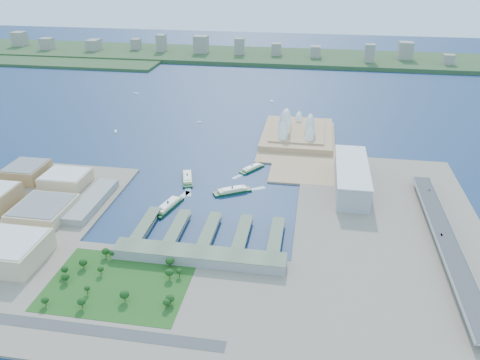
% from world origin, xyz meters
% --- Properties ---
extents(ground, '(3000.00, 3000.00, 0.00)m').
position_xyz_m(ground, '(0.00, 0.00, 0.00)').
color(ground, '#0E2345').
rests_on(ground, ground).
extents(west_land, '(220.00, 390.00, 3.00)m').
position_xyz_m(west_land, '(-250.00, -105.00, 1.50)').
color(west_land, gray).
rests_on(west_land, ground).
extents(south_land, '(720.00, 180.00, 3.00)m').
position_xyz_m(south_land, '(0.00, -210.00, 1.50)').
color(south_land, gray).
rests_on(south_land, ground).
extents(east_land, '(240.00, 500.00, 3.00)m').
position_xyz_m(east_land, '(240.00, -50.00, 1.50)').
color(east_land, gray).
rests_on(east_land, ground).
extents(peninsula, '(135.00, 220.00, 3.00)m').
position_xyz_m(peninsula, '(107.50, 260.00, 1.50)').
color(peninsula, tan).
rests_on(peninsula, ground).
extents(far_shore, '(2200.00, 260.00, 12.00)m').
position_xyz_m(far_shore, '(0.00, 980.00, 6.00)').
color(far_shore, '#2D4926').
rests_on(far_shore, ground).
extents(opera_house, '(134.00, 180.00, 58.00)m').
position_xyz_m(opera_house, '(105.00, 280.00, 32.00)').
color(opera_house, white).
rests_on(opera_house, peninsula).
extents(toaster_building, '(45.00, 155.00, 35.00)m').
position_xyz_m(toaster_building, '(195.00, 80.00, 20.50)').
color(toaster_building, '#95959B').
rests_on(toaster_building, east_land).
extents(expressway, '(26.00, 340.00, 11.85)m').
position_xyz_m(expressway, '(300.00, -60.00, 8.93)').
color(expressway, gray).
rests_on(expressway, east_land).
extents(west_buildings, '(200.00, 280.00, 27.00)m').
position_xyz_m(west_buildings, '(-250.00, -70.00, 16.50)').
color(west_buildings, '#9D7A4E').
rests_on(west_buildings, west_land).
extents(ferry_wharves, '(184.00, 90.00, 9.30)m').
position_xyz_m(ferry_wharves, '(14.00, -75.00, 4.65)').
color(ferry_wharves, '#515F48').
rests_on(ferry_wharves, ground).
extents(terminal_building, '(200.00, 28.00, 12.00)m').
position_xyz_m(terminal_building, '(15.00, -135.00, 9.00)').
color(terminal_building, gray).
rests_on(terminal_building, south_land).
extents(park, '(150.00, 110.00, 16.00)m').
position_xyz_m(park, '(-60.00, -190.00, 11.00)').
color(park, '#194714').
rests_on(park, south_land).
extents(far_skyline, '(1900.00, 140.00, 55.00)m').
position_xyz_m(far_skyline, '(0.00, 960.00, 39.50)').
color(far_skyline, gray).
rests_on(far_skyline, far_shore).
extents(ferry_a, '(30.77, 60.19, 11.04)m').
position_xyz_m(ferry_a, '(-54.44, 70.58, 5.52)').
color(ferry_a, '#0D351A').
rests_on(ferry_a, ground).
extents(ferry_b, '(37.64, 46.93, 9.17)m').
position_xyz_m(ferry_b, '(39.97, 123.57, 4.58)').
color(ferry_b, '#0D351A').
rests_on(ferry_b, ground).
extents(ferry_c, '(30.85, 63.28, 11.60)m').
position_xyz_m(ferry_c, '(-57.44, -20.10, 5.80)').
color(ferry_c, '#0D351A').
rests_on(ferry_c, ground).
extents(ferry_d, '(56.44, 40.64, 10.73)m').
position_xyz_m(ferry_d, '(22.39, 39.91, 5.36)').
color(ferry_d, '#0D351A').
rests_on(ferry_d, ground).
extents(boat_a, '(9.43, 15.73, 2.98)m').
position_xyz_m(boat_a, '(-249.89, 253.77, 1.49)').
color(boat_a, white).
rests_on(boat_a, ground).
extents(boat_b, '(10.05, 6.71, 2.57)m').
position_xyz_m(boat_b, '(-100.71, 333.84, 1.28)').
color(boat_b, white).
rests_on(boat_b, ground).
extents(boat_c, '(6.73, 11.59, 2.51)m').
position_xyz_m(boat_c, '(166.25, 379.63, 1.25)').
color(boat_c, white).
rests_on(boat_c, ground).
extents(boat_d, '(16.32, 7.63, 2.69)m').
position_xyz_m(boat_d, '(-306.40, 515.66, 1.35)').
color(boat_d, white).
rests_on(boat_d, ground).
extents(boat_e, '(5.50, 12.74, 3.03)m').
position_xyz_m(boat_e, '(32.94, 505.53, 1.51)').
color(boat_e, white).
rests_on(boat_e, ground).
extents(car_b, '(1.56, 4.46, 1.47)m').
position_xyz_m(car_b, '(296.00, -53.24, 15.58)').
color(car_b, slate).
rests_on(car_b, expressway).
extents(car_c, '(1.88, 4.62, 1.34)m').
position_xyz_m(car_c, '(304.00, 65.22, 15.52)').
color(car_c, slate).
rests_on(car_c, expressway).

